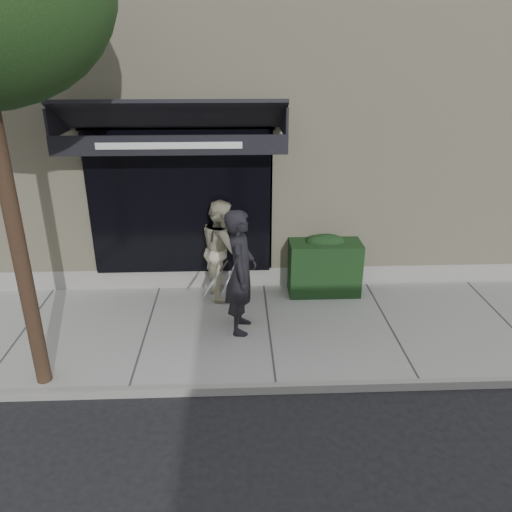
{
  "coord_description": "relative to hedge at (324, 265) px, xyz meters",
  "views": [
    {
      "loc": [
        -0.5,
        -7.12,
        4.39
      ],
      "look_at": [
        -0.19,
        0.6,
        1.13
      ],
      "focal_mm": 35.0,
      "sensor_mm": 36.0,
      "label": 1
    }
  ],
  "objects": [
    {
      "name": "ground",
      "position": [
        -1.1,
        -1.25,
        -0.66
      ],
      "size": [
        80.0,
        80.0,
        0.0
      ],
      "primitive_type": "plane",
      "color": "black",
      "rests_on": "ground"
    },
    {
      "name": "sidewalk",
      "position": [
        -1.1,
        -1.25,
        -0.6
      ],
      "size": [
        20.0,
        3.0,
        0.12
      ],
      "primitive_type": "cube",
      "color": "#9D9E99",
      "rests_on": "ground"
    },
    {
      "name": "hedge",
      "position": [
        0.0,
        0.0,
        0.0
      ],
      "size": [
        1.3,
        0.7,
        1.14
      ],
      "color": "black",
      "rests_on": "sidewalk"
    },
    {
      "name": "curb",
      "position": [
        -1.1,
        -2.8,
        -0.59
      ],
      "size": [
        20.0,
        0.1,
        0.14
      ],
      "primitive_type": "cube",
      "color": "gray",
      "rests_on": "ground"
    },
    {
      "name": "pedestrian_back",
      "position": [
        -1.87,
        -0.05,
        0.37
      ],
      "size": [
        0.85,
        1.0,
        1.82
      ],
      "color": "beige",
      "rests_on": "sidewalk"
    },
    {
      "name": "building_facade",
      "position": [
        -1.11,
        3.71,
        2.08
      ],
      "size": [
        14.3,
        8.04,
        5.64
      ],
      "color": "beige",
      "rests_on": "ground"
    },
    {
      "name": "pedestrian_front",
      "position": [
        -1.56,
        -1.3,
        0.48
      ],
      "size": [
        0.87,
        0.9,
        2.03
      ],
      "color": "black",
      "rests_on": "sidewalk"
    }
  ]
}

